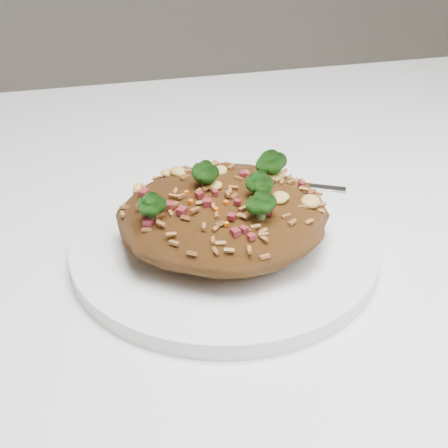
{
  "coord_description": "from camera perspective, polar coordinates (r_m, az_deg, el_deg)",
  "views": [
    {
      "loc": [
        -0.06,
        -0.45,
        1.05
      ],
      "look_at": [
        0.04,
        -0.04,
        0.78
      ],
      "focal_mm": 50.0,
      "sensor_mm": 36.0,
      "label": 1
    }
  ],
  "objects": [
    {
      "name": "fried_rice",
      "position": [
        0.49,
        0.05,
        1.6
      ],
      "size": [
        0.17,
        0.15,
        0.07
      ],
      "color": "brown",
      "rests_on": "plate"
    },
    {
      "name": "plate",
      "position": [
        0.51,
        0.0,
        -2.08
      ],
      "size": [
        0.25,
        0.25,
        0.01
      ],
      "primitive_type": "cylinder",
      "color": "white",
      "rests_on": "dining_table"
    },
    {
      "name": "dining_table",
      "position": [
        0.6,
        -4.27,
        -8.43
      ],
      "size": [
        1.2,
        0.8,
        0.75
      ],
      "color": "white",
      "rests_on": "ground"
    },
    {
      "name": "fork",
      "position": [
        0.59,
        4.03,
        3.89
      ],
      "size": [
        0.15,
        0.09,
        0.0
      ],
      "rotation": [
        0.0,
        0.0,
        -0.47
      ],
      "color": "silver",
      "rests_on": "plate"
    }
  ]
}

